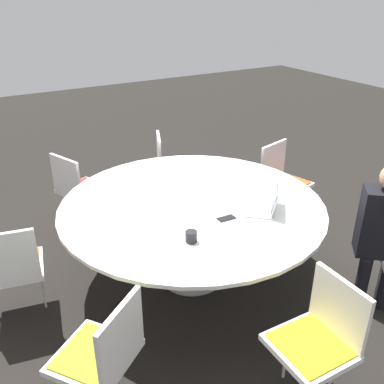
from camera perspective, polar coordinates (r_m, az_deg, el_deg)
name	(u,v)px	position (r m, az deg, el deg)	size (l,w,h in m)	color
ground_plane	(192,276)	(3.91, 0.00, -11.11)	(16.00, 16.00, 0.00)	black
conference_table	(192,212)	(3.55, 0.00, -2.68)	(2.17, 2.17, 0.74)	#B7B7BC
chair_1	(282,177)	(4.67, 11.88, 2.01)	(0.52, 0.53, 0.85)	white
chair_2	(171,164)	(4.90, -2.87, 3.72)	(0.57, 0.56, 0.85)	white
chair_3	(78,186)	(4.52, -14.95, 0.81)	(0.56, 0.55, 0.85)	white
chair_4	(11,265)	(3.45, -23.01, -8.98)	(0.50, 0.51, 0.85)	white
chair_5	(103,351)	(2.62, -11.72, -20.01)	(0.60, 0.60, 0.85)	white
chair_6	(320,334)	(2.76, 16.67, -17.72)	(0.45, 0.43, 0.85)	white
person_0	(384,226)	(3.58, 24.19, -4.20)	(0.40, 0.42, 1.20)	black
laptop	(267,204)	(3.43, 9.95, -1.55)	(0.40, 0.39, 0.21)	silver
coffee_cup	(191,237)	(2.98, -0.11, -5.96)	(0.08, 0.08, 0.08)	black
cell_phone	(226,218)	(3.29, 4.59, -3.52)	(0.08, 0.14, 0.01)	black
handbag	(125,191)	(5.13, -8.94, 0.07)	(0.36, 0.16, 0.28)	#661E56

